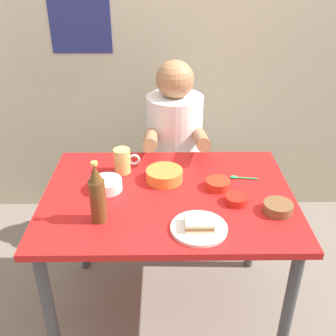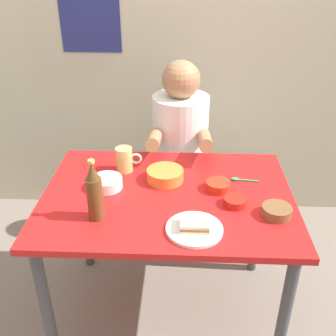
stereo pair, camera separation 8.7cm
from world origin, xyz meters
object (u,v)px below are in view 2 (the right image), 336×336
(person_seated, at_px, (180,131))
(beer_mug, at_px, (125,159))
(plate_orange, at_px, (194,229))
(sauce_bowl_chili, at_px, (218,185))
(sandwich, at_px, (195,224))
(beer_bottle, at_px, (94,193))
(dining_table, at_px, (168,211))
(stool, at_px, (179,191))

(person_seated, bearing_deg, beer_mug, -121.48)
(plate_orange, height_order, sauce_bowl_chili, sauce_bowl_chili)
(plate_orange, height_order, beer_mug, beer_mug)
(beer_mug, bearing_deg, sandwich, -54.11)
(sauce_bowl_chili, bearing_deg, person_seated, 107.31)
(beer_bottle, distance_m, sauce_bowl_chili, 0.56)
(dining_table, height_order, sauce_bowl_chili, sauce_bowl_chili)
(stool, height_order, beer_mug, beer_mug)
(beer_mug, bearing_deg, sauce_bowl_chili, -19.39)
(beer_mug, relative_size, beer_bottle, 0.48)
(person_seated, bearing_deg, beer_bottle, -111.51)
(person_seated, bearing_deg, sandwich, -85.43)
(dining_table, height_order, sandwich, sandwich)
(stool, xyz_separation_m, beer_mug, (-0.26, -0.43, 0.45))
(plate_orange, height_order, beer_bottle, beer_bottle)
(plate_orange, relative_size, sandwich, 2.00)
(dining_table, xyz_separation_m, plate_orange, (0.11, -0.26, 0.10))
(plate_orange, xyz_separation_m, sandwich, (0.00, 0.00, 0.02))
(person_seated, xyz_separation_m, beer_mug, (-0.26, -0.42, 0.03))
(stool, distance_m, beer_bottle, 1.02)
(plate_orange, bearing_deg, sauce_bowl_chili, 69.90)
(sandwich, relative_size, beer_mug, 0.87)
(plate_orange, bearing_deg, stool, 94.51)
(dining_table, height_order, plate_orange, plate_orange)
(stool, distance_m, sauce_bowl_chili, 0.74)
(sandwich, height_order, beer_bottle, beer_bottle)
(person_seated, distance_m, beer_bottle, 0.88)
(stool, bearing_deg, person_seated, -90.00)
(person_seated, distance_m, sandwich, 0.88)
(plate_orange, distance_m, beer_mug, 0.56)
(person_seated, xyz_separation_m, plate_orange, (0.07, -0.88, -0.02))
(stool, bearing_deg, dining_table, -94.07)
(dining_table, xyz_separation_m, sauce_bowl_chili, (0.22, 0.04, 0.12))
(sandwich, height_order, beer_mug, beer_mug)
(dining_table, bearing_deg, sandwich, -66.06)
(dining_table, height_order, beer_mug, beer_mug)
(beer_mug, bearing_deg, plate_orange, -54.11)
(beer_mug, bearing_deg, stool, 59.19)
(plate_orange, bearing_deg, beer_mug, 125.89)
(stool, bearing_deg, plate_orange, -85.49)
(stool, height_order, sandwich, sandwich)
(beer_mug, bearing_deg, beer_bottle, -98.87)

